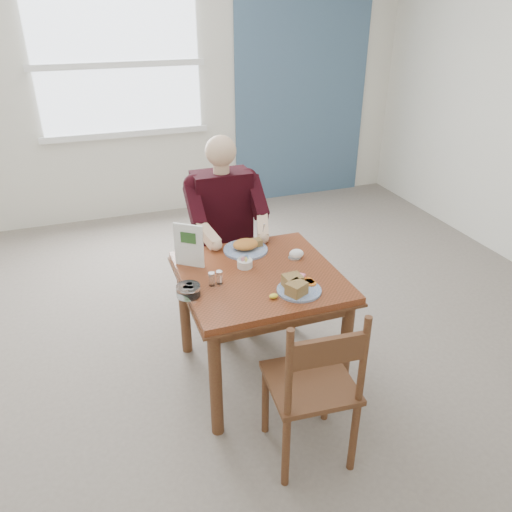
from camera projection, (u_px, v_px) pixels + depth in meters
name	position (u px, v px, depth m)	size (l,w,h in m)	color
floor	(259.00, 372.00, 3.28)	(6.00, 6.00, 0.00)	#70645A
wall_back	(160.00, 83.00, 5.14)	(5.50, 5.50, 0.00)	silver
accent_panel	(303.00, 76.00, 5.60)	(1.60, 0.02, 2.80)	#43607C
lemon_wedge	(274.00, 296.00, 2.68)	(0.05, 0.03, 0.03)	yellow
napkin	(296.00, 254.00, 3.08)	(0.09, 0.07, 0.06)	white
metal_dish	(295.00, 258.00, 3.09)	(0.08, 0.08, 0.01)	silver
window	(118.00, 65.00, 4.90)	(1.72, 0.04, 1.42)	white
table	(259.00, 289.00, 2.98)	(0.92, 0.92, 0.75)	brown
chair_far	(223.00, 255.00, 3.72)	(0.42, 0.42, 0.95)	brown
chair_near	(313.00, 387.00, 2.47)	(0.45, 0.45, 0.95)	brown
diner	(225.00, 219.00, 3.49)	(0.53, 0.56, 1.39)	gray
near_plate	(297.00, 287.00, 2.73)	(0.31, 0.31, 0.08)	white
far_plate	(246.00, 247.00, 3.18)	(0.29, 0.29, 0.08)	white
caddy	(245.00, 263.00, 2.98)	(0.12, 0.12, 0.07)	white
shakers	(216.00, 278.00, 2.79)	(0.09, 0.05, 0.08)	white
creamer	(188.00, 290.00, 2.69)	(0.18, 0.18, 0.06)	white
menu	(189.00, 245.00, 2.95)	(0.16, 0.12, 0.27)	white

